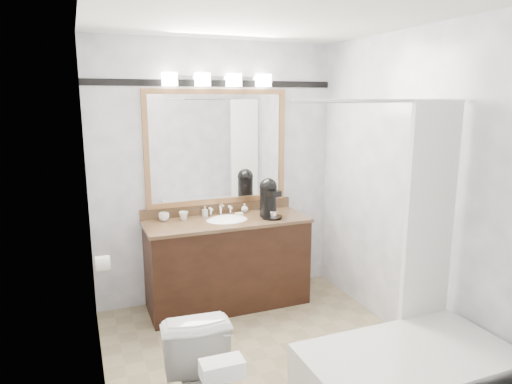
{
  "coord_description": "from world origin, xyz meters",
  "views": [
    {
      "loc": [
        -1.28,
        -2.91,
        1.97
      ],
      "look_at": [
        0.03,
        0.35,
        1.24
      ],
      "focal_mm": 32.0,
      "sensor_mm": 36.0,
      "label": 1
    }
  ],
  "objects": [
    {
      "name": "mirror",
      "position": [
        0.0,
        1.28,
        1.5
      ],
      "size": [
        1.4,
        0.04,
        1.1
      ],
      "color": "#A5774A",
      "rests_on": "room"
    },
    {
      "name": "vanity_light_bar",
      "position": [
        0.0,
        1.23,
        2.13
      ],
      "size": [
        1.02,
        0.14,
        0.12
      ],
      "color": "silver",
      "rests_on": "room"
    },
    {
      "name": "tp_roll",
      "position": [
        -1.14,
        0.66,
        0.7
      ],
      "size": [
        0.11,
        0.12,
        0.12
      ],
      "primitive_type": "cylinder",
      "rotation": [
        0.0,
        1.57,
        0.0
      ],
      "color": "white",
      "rests_on": "room"
    },
    {
      "name": "bathtub",
      "position": [
        0.55,
        -0.9,
        0.28
      ],
      "size": [
        1.3,
        0.75,
        1.96
      ],
      "color": "white",
      "rests_on": "ground"
    },
    {
      "name": "soap_bar",
      "position": [
        0.16,
        1.13,
        0.86
      ],
      "size": [
        0.07,
        0.04,
        0.02
      ],
      "primitive_type": "cube",
      "rotation": [
        0.0,
        0.0,
        0.01
      ],
      "color": "beige",
      "rests_on": "vanity"
    },
    {
      "name": "room",
      "position": [
        0.0,
        0.0,
        1.25
      ],
      "size": [
        2.42,
        2.62,
        2.52
      ],
      "color": "gray",
      "rests_on": "ground"
    },
    {
      "name": "coffee_maker",
      "position": [
        0.4,
        0.96,
        1.04
      ],
      "size": [
        0.2,
        0.25,
        0.38
      ],
      "rotation": [
        0.0,
        0.0,
        0.22
      ],
      "color": "black",
      "rests_on": "vanity"
    },
    {
      "name": "vanity",
      "position": [
        0.0,
        1.02,
        0.44
      ],
      "size": [
        1.53,
        0.58,
        0.97
      ],
      "color": "black",
      "rests_on": "ground"
    },
    {
      "name": "tissue_box",
      "position": [
        -0.73,
        -1.12,
        0.76
      ],
      "size": [
        0.2,
        0.11,
        0.08
      ],
      "primitive_type": "cube",
      "rotation": [
        0.0,
        0.0,
        -0.02
      ],
      "color": "white",
      "rests_on": "toilet"
    },
    {
      "name": "accent_stripe",
      "position": [
        0.0,
        1.29,
        2.1
      ],
      "size": [
        2.4,
        0.01,
        0.06
      ],
      "primitive_type": "cube",
      "color": "black",
      "rests_on": "room"
    },
    {
      "name": "cup_left",
      "position": [
        -0.56,
        1.2,
        0.89
      ],
      "size": [
        0.11,
        0.11,
        0.08
      ],
      "primitive_type": "imported",
      "rotation": [
        0.0,
        0.0,
        0.2
      ],
      "color": "white",
      "rests_on": "vanity"
    },
    {
      "name": "soap_bottle_a",
      "position": [
        -0.16,
        1.21,
        0.9
      ],
      "size": [
        0.05,
        0.05,
        0.1
      ],
      "primitive_type": "imported",
      "rotation": [
        0.0,
        0.0,
        0.08
      ],
      "color": "white",
      "rests_on": "vanity"
    },
    {
      "name": "soap_bottle_b",
      "position": [
        0.25,
        1.22,
        0.89
      ],
      "size": [
        0.09,
        0.09,
        0.09
      ],
      "primitive_type": "imported",
      "rotation": [
        0.0,
        0.0,
        -0.31
      ],
      "color": "white",
      "rests_on": "vanity"
    },
    {
      "name": "cup_right",
      "position": [
        -0.38,
        1.16,
        0.89
      ],
      "size": [
        0.09,
        0.09,
        0.08
      ],
      "primitive_type": "imported",
      "rotation": [
        0.0,
        0.0,
        0.08
      ],
      "color": "white",
      "rests_on": "vanity"
    }
  ]
}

